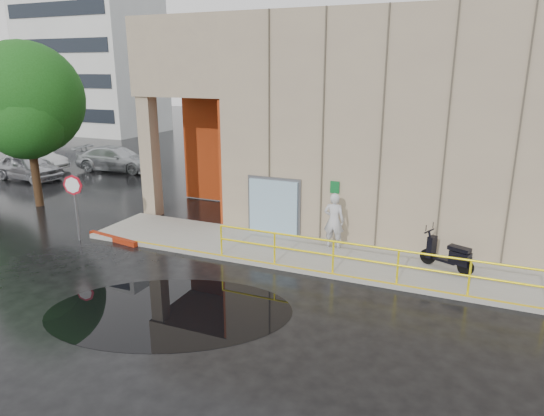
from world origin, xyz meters
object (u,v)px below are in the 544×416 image
(scooter, at_px, (448,246))
(stop_sign, at_px, (74,193))
(car_a, at_px, (28,167))
(car_c, at_px, (117,159))
(person, at_px, (334,221))
(car_b, at_px, (38,159))
(red_curb, at_px, (113,239))
(tree_near, at_px, (25,104))

(scooter, bearing_deg, stop_sign, -147.62)
(car_a, distance_m, car_c, 4.94)
(person, xyz_separation_m, stop_sign, (-8.88, -2.59, 0.69))
(scooter, height_order, car_b, scooter)
(stop_sign, relative_size, car_a, 0.57)
(car_b, bearing_deg, car_c, -72.17)
(person, distance_m, red_curb, 8.06)
(car_a, bearing_deg, scooter, -96.88)
(stop_sign, relative_size, car_b, 0.63)
(person, distance_m, tree_near, 14.34)
(red_curb, xyz_separation_m, tree_near, (-6.21, 2.32, 4.50))
(car_b, relative_size, tree_near, 0.53)
(person, distance_m, car_a, 19.48)
(red_curb, distance_m, tree_near, 8.01)
(stop_sign, xyz_separation_m, red_curb, (1.17, 0.45, -1.71))
(stop_sign, xyz_separation_m, car_a, (-10.16, 6.71, -1.06))
(scooter, xyz_separation_m, tree_near, (-17.65, 0.67, 3.68))
(car_c, bearing_deg, red_curb, -147.82)
(car_a, height_order, car_b, car_a)
(red_curb, bearing_deg, car_c, 129.31)
(red_curb, height_order, car_a, car_a)
(stop_sign, bearing_deg, car_b, 153.72)
(car_c, relative_size, tree_near, 0.70)
(scooter, relative_size, car_b, 0.45)
(red_curb, relative_size, tree_near, 0.33)
(person, height_order, car_c, person)
(scooter, bearing_deg, tree_near, -159.23)
(stop_sign, relative_size, red_curb, 1.02)
(car_c, height_order, tree_near, tree_near)
(car_b, height_order, car_c, car_c)
(scooter, bearing_deg, person, -164.54)
(car_a, relative_size, tree_near, 0.60)
(person, xyz_separation_m, car_b, (-20.93, 6.52, -0.47))
(scooter, relative_size, red_curb, 0.73)
(scooter, height_order, stop_sign, stop_sign)
(person, distance_m, scooter, 3.77)
(scooter, relative_size, car_a, 0.40)
(tree_near, bearing_deg, person, -0.75)
(stop_sign, distance_m, tree_near, 6.39)
(red_curb, distance_m, car_b, 15.82)
(red_curb, relative_size, car_c, 0.47)
(red_curb, bearing_deg, tree_near, 159.54)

